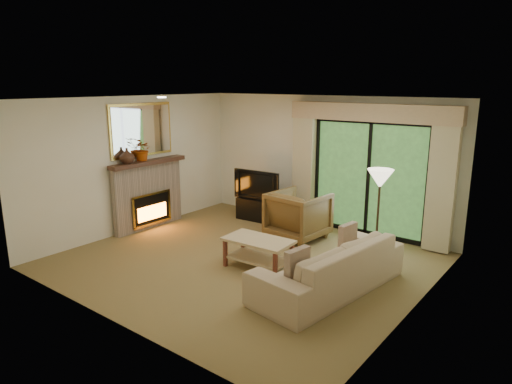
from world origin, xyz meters
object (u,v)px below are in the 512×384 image
Objects in this scene: sofa at (329,266)px; coffee_table at (258,254)px; media_console at (259,209)px; armchair at (298,215)px.

sofa is 1.25m from coffee_table.
media_console is at bearing 124.32° from coffee_table.
sofa is (2.80, -2.05, 0.13)m from media_console.
coffee_table is (0.28, -1.58, -0.21)m from armchair.
coffee_table is (-1.25, -0.00, -0.12)m from sofa.
media_console is at bearing -15.27° from armchair.
media_console is 0.38× the size of sofa.
media_console is 0.94× the size of armchair.
coffee_table is at bearing -56.97° from media_console.
coffee_table is at bearing -81.91° from sofa.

